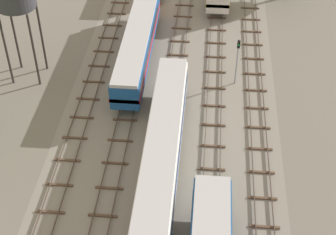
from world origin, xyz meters
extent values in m
plane|color=slate|center=(0.00, 56.00, 0.00)|extent=(480.00, 480.00, 0.00)
cube|color=gray|center=(0.00, 56.00, 0.00)|extent=(21.23, 176.00, 0.01)
cube|color=#47382D|center=(-9.33, 57.00, 0.22)|extent=(0.07, 126.00, 0.15)
cube|color=#47382D|center=(-7.90, 57.00, 0.22)|extent=(0.07, 126.00, 0.15)
cube|color=brown|center=(-8.62, 22.50, 0.07)|extent=(2.40, 0.22, 0.14)
cube|color=brown|center=(-8.62, 25.50, 0.07)|extent=(2.40, 0.22, 0.14)
cube|color=brown|center=(-8.62, 28.50, 0.07)|extent=(2.40, 0.22, 0.14)
cube|color=brown|center=(-8.62, 31.50, 0.07)|extent=(2.40, 0.22, 0.14)
cube|color=brown|center=(-8.62, 34.50, 0.07)|extent=(2.40, 0.22, 0.14)
cube|color=brown|center=(-8.62, 37.50, 0.07)|extent=(2.40, 0.22, 0.14)
cube|color=brown|center=(-8.62, 40.50, 0.07)|extent=(2.40, 0.22, 0.14)
cube|color=brown|center=(-8.62, 43.50, 0.07)|extent=(2.40, 0.22, 0.14)
cube|color=brown|center=(-8.62, 46.50, 0.07)|extent=(2.40, 0.22, 0.14)
cube|color=brown|center=(-8.62, 49.50, 0.07)|extent=(2.40, 0.22, 0.14)
cube|color=brown|center=(-8.62, 52.50, 0.07)|extent=(2.40, 0.22, 0.14)
cube|color=brown|center=(-8.62, 55.50, 0.07)|extent=(2.40, 0.22, 0.14)
cube|color=brown|center=(-8.62, 58.50, 0.07)|extent=(2.40, 0.22, 0.14)
cube|color=#47382D|center=(-5.03, 57.00, 0.22)|extent=(0.07, 126.00, 0.15)
cube|color=#47382D|center=(-3.59, 57.00, 0.22)|extent=(0.07, 126.00, 0.15)
cube|color=brown|center=(-4.31, 22.50, 0.07)|extent=(2.40, 0.22, 0.14)
cube|color=brown|center=(-4.31, 25.50, 0.07)|extent=(2.40, 0.22, 0.14)
cube|color=brown|center=(-4.31, 28.50, 0.07)|extent=(2.40, 0.22, 0.14)
cube|color=brown|center=(-4.31, 31.50, 0.07)|extent=(2.40, 0.22, 0.14)
cube|color=brown|center=(-4.31, 34.50, 0.07)|extent=(2.40, 0.22, 0.14)
cube|color=brown|center=(-4.31, 37.50, 0.07)|extent=(2.40, 0.22, 0.14)
cube|color=brown|center=(-4.31, 40.50, 0.07)|extent=(2.40, 0.22, 0.14)
cube|color=brown|center=(-4.31, 43.50, 0.07)|extent=(2.40, 0.22, 0.14)
cube|color=brown|center=(-4.31, 46.50, 0.07)|extent=(2.40, 0.22, 0.14)
cube|color=brown|center=(-4.31, 49.50, 0.07)|extent=(2.40, 0.22, 0.14)
cube|color=brown|center=(-4.31, 52.50, 0.07)|extent=(2.40, 0.22, 0.14)
cube|color=brown|center=(-4.31, 55.50, 0.07)|extent=(2.40, 0.22, 0.14)
cube|color=brown|center=(-4.31, 58.50, 0.07)|extent=(2.40, 0.22, 0.14)
cube|color=#47382D|center=(-0.72, 57.00, 0.22)|extent=(0.07, 126.00, 0.15)
cube|color=#47382D|center=(0.72, 57.00, 0.22)|extent=(0.07, 126.00, 0.15)
cube|color=brown|center=(0.00, 22.50, 0.07)|extent=(2.40, 0.22, 0.14)
cube|color=brown|center=(0.00, 25.50, 0.07)|extent=(2.40, 0.22, 0.14)
cube|color=brown|center=(0.00, 28.50, 0.07)|extent=(2.40, 0.22, 0.14)
cube|color=brown|center=(0.00, 31.50, 0.07)|extent=(2.40, 0.22, 0.14)
cube|color=brown|center=(0.00, 34.50, 0.07)|extent=(2.40, 0.22, 0.14)
cube|color=brown|center=(0.00, 37.50, 0.07)|extent=(2.40, 0.22, 0.14)
cube|color=brown|center=(0.00, 40.50, 0.07)|extent=(2.40, 0.22, 0.14)
cube|color=brown|center=(0.00, 43.50, 0.07)|extent=(2.40, 0.22, 0.14)
cube|color=brown|center=(0.00, 46.50, 0.07)|extent=(2.40, 0.22, 0.14)
cube|color=brown|center=(0.00, 49.50, 0.07)|extent=(2.40, 0.22, 0.14)
cube|color=brown|center=(0.00, 52.50, 0.07)|extent=(2.40, 0.22, 0.14)
cube|color=brown|center=(0.00, 55.50, 0.07)|extent=(2.40, 0.22, 0.14)
cube|color=brown|center=(0.00, 58.50, 0.07)|extent=(2.40, 0.22, 0.14)
cube|color=#47382D|center=(3.59, 57.00, 0.22)|extent=(0.07, 126.00, 0.15)
cube|color=#47382D|center=(5.03, 57.00, 0.22)|extent=(0.07, 126.00, 0.15)
cube|color=brown|center=(4.31, 22.50, 0.07)|extent=(2.40, 0.22, 0.14)
cube|color=brown|center=(4.31, 25.50, 0.07)|extent=(2.40, 0.22, 0.14)
cube|color=brown|center=(4.31, 28.50, 0.07)|extent=(2.40, 0.22, 0.14)
cube|color=brown|center=(4.31, 31.50, 0.07)|extent=(2.40, 0.22, 0.14)
cube|color=brown|center=(4.31, 34.50, 0.07)|extent=(2.40, 0.22, 0.14)
cube|color=brown|center=(4.31, 37.50, 0.07)|extent=(2.40, 0.22, 0.14)
cube|color=brown|center=(4.31, 40.50, 0.07)|extent=(2.40, 0.22, 0.14)
cube|color=brown|center=(4.31, 43.50, 0.07)|extent=(2.40, 0.22, 0.14)
cube|color=brown|center=(4.31, 46.50, 0.07)|extent=(2.40, 0.22, 0.14)
cube|color=brown|center=(4.31, 49.50, 0.07)|extent=(2.40, 0.22, 0.14)
cube|color=brown|center=(4.31, 52.50, 0.07)|extent=(2.40, 0.22, 0.14)
cube|color=brown|center=(4.31, 55.50, 0.07)|extent=(2.40, 0.22, 0.14)
cube|color=brown|center=(4.31, 58.50, 0.07)|extent=(2.40, 0.22, 0.14)
cube|color=#47382D|center=(7.90, 57.00, 0.22)|extent=(0.07, 126.00, 0.15)
cube|color=#47382D|center=(9.33, 57.00, 0.22)|extent=(0.07, 126.00, 0.15)
cube|color=brown|center=(8.62, 22.50, 0.07)|extent=(2.40, 0.22, 0.14)
cube|color=brown|center=(8.62, 25.50, 0.07)|extent=(2.40, 0.22, 0.14)
cube|color=brown|center=(8.62, 28.50, 0.07)|extent=(2.40, 0.22, 0.14)
cube|color=brown|center=(8.62, 31.50, 0.07)|extent=(2.40, 0.22, 0.14)
cube|color=brown|center=(8.62, 34.50, 0.07)|extent=(2.40, 0.22, 0.14)
cube|color=brown|center=(8.62, 37.50, 0.07)|extent=(2.40, 0.22, 0.14)
cube|color=brown|center=(8.62, 40.50, 0.07)|extent=(2.40, 0.22, 0.14)
cube|color=brown|center=(8.62, 43.50, 0.07)|extent=(2.40, 0.22, 0.14)
cube|color=brown|center=(8.62, 46.50, 0.07)|extent=(2.40, 0.22, 0.14)
cube|color=brown|center=(8.62, 49.50, 0.07)|extent=(2.40, 0.22, 0.14)
cube|color=brown|center=(8.62, 52.50, 0.07)|extent=(2.40, 0.22, 0.14)
cube|color=brown|center=(8.62, 55.50, 0.07)|extent=(2.40, 0.22, 0.14)
cube|color=brown|center=(8.62, 58.50, 0.07)|extent=(2.40, 0.22, 0.14)
cylinder|color=black|center=(3.59, 22.08, 0.71)|extent=(0.13, 0.84, 0.84)
cylinder|color=black|center=(5.03, 22.08, 0.71)|extent=(0.13, 0.84, 0.84)
cube|color=black|center=(4.31, 21.18, 0.71)|extent=(1.68, 2.20, 0.24)
cube|color=white|center=(0.00, 28.72, 2.43)|extent=(2.90, 22.00, 2.60)
cube|color=#193F99|center=(0.00, 28.72, 2.17)|extent=(2.96, 22.00, 0.40)
cube|color=black|center=(0.00, 28.72, 3.08)|extent=(2.96, 20.24, 0.70)
cube|color=#B7B7BC|center=(0.00, 28.72, 3.91)|extent=(2.67, 22.00, 0.36)
cylinder|color=black|center=(-0.72, 36.18, 0.71)|extent=(0.13, 0.84, 0.84)
cylinder|color=black|center=(0.72, 36.18, 0.71)|extent=(0.13, 0.84, 0.84)
cylinder|color=black|center=(-0.72, 37.98, 0.71)|extent=(0.13, 0.84, 0.84)
cylinder|color=black|center=(0.72, 37.98, 0.71)|extent=(0.13, 0.84, 0.84)
cube|color=black|center=(0.00, 37.08, 0.71)|extent=(1.68, 2.20, 0.24)
cylinder|color=black|center=(-0.72, 21.26, 0.71)|extent=(0.13, 0.84, 0.84)
cylinder|color=black|center=(0.72, 21.26, 0.71)|extent=(0.13, 0.84, 0.84)
cube|color=#194C8C|center=(-4.31, 44.72, 2.43)|extent=(2.90, 20.00, 2.60)
cube|color=red|center=(-4.31, 44.72, 2.17)|extent=(2.96, 20.00, 0.44)
cube|color=black|center=(-4.31, 43.72, 3.08)|extent=(2.96, 16.80, 0.70)
cube|color=#B7B7BC|center=(-4.31, 44.72, 3.91)|extent=(2.67, 20.00, 0.36)
cube|color=red|center=(-4.31, 54.97, 2.30)|extent=(2.67, 0.50, 2.34)
cylinder|color=black|center=(-5.03, 50.82, 0.71)|extent=(0.13, 0.84, 0.84)
cylinder|color=black|center=(-3.59, 50.82, 0.71)|extent=(0.13, 0.84, 0.84)
cylinder|color=black|center=(-5.03, 52.62, 0.71)|extent=(0.13, 0.84, 0.84)
cylinder|color=black|center=(-3.59, 52.62, 0.71)|extent=(0.13, 0.84, 0.84)
cube|color=black|center=(-4.31, 51.72, 0.71)|extent=(1.68, 2.20, 0.24)
cylinder|color=black|center=(-5.03, 36.82, 0.71)|extent=(0.13, 0.84, 0.84)
cylinder|color=black|center=(-3.59, 36.82, 0.71)|extent=(0.13, 0.84, 0.84)
cylinder|color=black|center=(-5.03, 38.62, 0.71)|extent=(0.13, 0.84, 0.84)
cylinder|color=black|center=(-3.59, 38.62, 0.71)|extent=(0.13, 0.84, 0.84)
cube|color=black|center=(-4.31, 37.72, 0.71)|extent=(1.68, 2.20, 0.24)
cylinder|color=black|center=(3.59, 56.71, 0.71)|extent=(0.13, 0.84, 0.84)
cylinder|color=black|center=(5.03, 56.71, 0.71)|extent=(0.13, 0.84, 0.84)
cylinder|color=black|center=(3.59, 58.51, 0.71)|extent=(0.13, 0.84, 0.84)
cylinder|color=black|center=(5.03, 58.51, 0.71)|extent=(0.13, 0.84, 0.84)
cube|color=black|center=(4.31, 57.61, 0.71)|extent=(1.68, 2.20, 0.24)
cylinder|color=#2D2826|center=(-17.16, 39.74, 4.14)|extent=(0.24, 0.24, 8.29)
cylinder|color=#2D2826|center=(-14.26, 39.74, 4.14)|extent=(0.24, 0.24, 8.29)
cylinder|color=#2D2826|center=(-17.16, 42.65, 4.14)|extent=(0.24, 0.24, 8.29)
cylinder|color=#2D2826|center=(-14.26, 42.65, 4.14)|extent=(0.24, 0.24, 8.29)
cylinder|color=gray|center=(6.46, 41.69, 2.73)|extent=(0.16, 0.16, 5.46)
cube|color=black|center=(6.46, 41.51, 4.96)|extent=(0.28, 0.28, 0.80)
sphere|color=green|center=(6.46, 41.39, 4.96)|extent=(0.18, 0.18, 0.18)
camera|label=1|loc=(3.32, -4.45, 33.32)|focal=56.45mm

